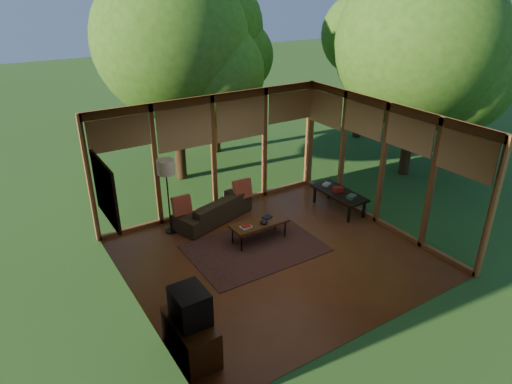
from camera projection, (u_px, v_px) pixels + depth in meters
floor at (275, 257)px, 8.95m from camera, size 5.50×5.50×0.00m
ceiling at (278, 123)px, 7.80m from camera, size 5.50×5.50×0.00m
wall_left at (130, 235)px, 7.04m from camera, size 0.04×5.00×2.70m
wall_front at (377, 258)px, 6.46m from camera, size 5.50×0.04×2.70m
window_wall_back at (214, 154)px, 10.29m from camera, size 5.50×0.12×2.70m
window_wall_right at (383, 165)px, 9.71m from camera, size 0.12×5.00×2.70m
exterior_lawn at (325, 110)px, 18.95m from camera, size 40.00×40.00×0.00m
tree_nw at (171, 41)px, 11.05m from camera, size 3.80×3.80×5.48m
tree_ne at (210, 28)px, 12.96m from camera, size 3.04×3.04×5.23m
tree_se at (419, 45)px, 11.31m from camera, size 4.19×4.19×5.56m
tree_far at (362, 35)px, 14.32m from camera, size 2.58×2.58×4.66m
rug at (255, 248)px, 9.22m from camera, size 2.61×1.85×0.01m
sofa at (213, 209)px, 10.20m from camera, size 1.99×1.25×0.54m
pillow_left at (182, 206)px, 9.67m from camera, size 0.40×0.21×0.42m
pillow_right at (242, 189)px, 10.39m from camera, size 0.43×0.23×0.45m
ct_book_lower at (246, 227)px, 9.11m from camera, size 0.23×0.18×0.03m
ct_book_upper at (246, 226)px, 9.10m from camera, size 0.18×0.15×0.03m
ct_book_side at (267, 217)px, 9.51m from camera, size 0.23×0.21×0.03m
ct_bowl at (264, 222)px, 9.26m from camera, size 0.16×0.16×0.07m
media_cabinet at (191, 337)px, 6.51m from camera, size 0.50×1.00×0.60m
television at (190, 306)px, 6.29m from camera, size 0.45×0.55×0.50m
console_book_a at (351, 197)px, 10.27m from camera, size 0.24×0.20×0.08m
console_book_b at (338, 189)px, 10.61m from camera, size 0.25×0.21×0.10m
console_book_c at (327, 184)px, 10.92m from camera, size 0.24×0.21×0.05m
floor_lamp at (166, 171)px, 9.24m from camera, size 0.36×0.36×1.65m
coffee_table at (259, 224)px, 9.34m from camera, size 1.20×0.50×0.43m
side_console at (339, 194)px, 10.61m from camera, size 0.60×1.40×0.46m
wall_painting at (105, 191)px, 8.05m from camera, size 0.06×1.35×1.15m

